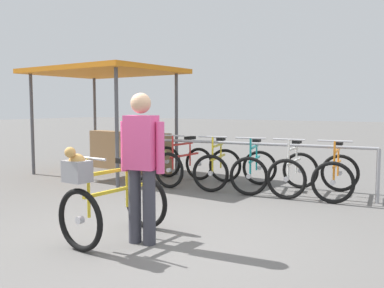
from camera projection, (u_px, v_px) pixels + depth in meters
ground_plane at (161, 245)px, 4.57m from camera, size 80.00×80.00×0.00m
bike_rack_rail at (238, 151)px, 7.46m from camera, size 4.59×0.48×0.88m
racked_bike_lime at (154, 163)px, 8.45m from camera, size 0.71×1.12×0.97m
racked_bike_red at (185, 165)px, 8.15m from camera, size 0.71×1.13×0.97m
racked_bike_yellow at (218, 167)px, 7.84m from camera, size 0.88×1.21×0.97m
racked_bike_teal at (254, 170)px, 7.54m from camera, size 0.87×1.20×0.97m
racked_bike_white at (294, 172)px, 7.23m from camera, size 0.74×1.13×0.97m
racked_bike_orange at (337, 175)px, 6.93m from camera, size 0.77×1.16×0.97m
featured_bicycle at (107, 198)px, 4.64m from camera, size 0.73×1.23×1.09m
person_with_featured_bike at (141, 161)px, 4.55m from camera, size 0.53×0.24×1.64m
market_stall at (115, 111)px, 9.46m from camera, size 3.25×2.51×2.30m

